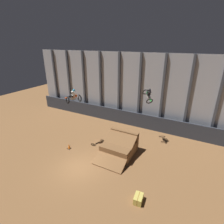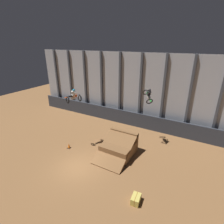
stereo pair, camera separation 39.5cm
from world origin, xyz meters
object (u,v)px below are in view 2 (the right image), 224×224
(dirt_ramp, at_px, (119,146))
(rider_bike_left_air, at_px, (74,97))
(hay_bale_trackside, at_px, (136,199))
(traffic_cone_near_ramp, at_px, (69,146))
(rider_bike_right_air, at_px, (148,95))

(dirt_ramp, relative_size, rider_bike_left_air, 2.49)
(hay_bale_trackside, bearing_deg, rider_bike_left_air, 155.52)
(dirt_ramp, bearing_deg, traffic_cone_near_ramp, -159.43)
(rider_bike_left_air, relative_size, traffic_cone_near_ramp, 3.06)
(dirt_ramp, height_order, rider_bike_right_air, rider_bike_right_air)
(rider_bike_left_air, xyz_separation_m, traffic_cone_near_ramp, (-0.23, -1.18, -5.40))
(hay_bale_trackside, bearing_deg, traffic_cone_near_ramp, 162.46)
(hay_bale_trackside, bearing_deg, dirt_ramp, 128.89)
(rider_bike_right_air, height_order, traffic_cone_near_ramp, rider_bike_right_air)
(rider_bike_left_air, xyz_separation_m, rider_bike_right_air, (6.61, 4.33, 0.03))
(traffic_cone_near_ramp, relative_size, hay_bale_trackside, 0.60)
(rider_bike_left_air, relative_size, hay_bale_trackside, 1.85)
(dirt_ramp, relative_size, hay_bale_trackside, 4.61)
(dirt_ramp, xyz_separation_m, hay_bale_trackside, (3.94, -4.88, -0.50))
(rider_bike_right_air, distance_m, traffic_cone_near_ramp, 10.32)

